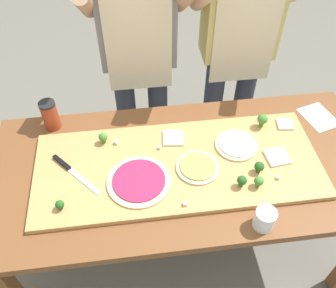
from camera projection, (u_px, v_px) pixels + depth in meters
name	position (u px, v px, depth m)	size (l,w,h in m)	color
ground_plane	(181.00, 246.00, 2.26)	(8.00, 8.00, 0.00)	#6B665B
prep_table	(185.00, 178.00, 1.74)	(1.77, 0.82, 0.80)	brown
cutting_board	(178.00, 165.00, 1.65)	(1.28, 0.52, 0.02)	tan
chefs_knife	(69.00, 169.00, 1.62)	(0.22, 0.24, 0.02)	#B7BABF
pizza_whole_pesto_green	(198.00, 167.00, 1.62)	(0.19, 0.19, 0.02)	beige
pizza_whole_cheese_artichoke	(236.00, 145.00, 1.71)	(0.20, 0.20, 0.02)	beige
pizza_whole_beet_magenta	(139.00, 181.00, 1.57)	(0.28, 0.28, 0.02)	beige
pizza_slice_center	(277.00, 157.00, 1.66)	(0.10, 0.10, 0.01)	silver
pizza_slice_near_right	(285.00, 124.00, 1.80)	(0.07, 0.07, 0.01)	silver
pizza_slice_near_left	(173.00, 138.00, 1.74)	(0.10, 0.10, 0.01)	silver
broccoli_floret_front_left	(259.00, 167.00, 1.59)	(0.04, 0.04, 0.06)	#2C5915
broccoli_floret_center_right	(103.00, 137.00, 1.70)	(0.04, 0.04, 0.06)	#487A23
broccoli_floret_front_right	(60.00, 205.00, 1.47)	(0.04, 0.04, 0.05)	#2C5915
broccoli_floret_back_mid	(242.00, 181.00, 1.53)	(0.04, 0.04, 0.06)	#2C5915
broccoli_floret_back_right	(262.00, 120.00, 1.77)	(0.05, 0.05, 0.07)	#487A23
broccoli_floret_center_left	(259.00, 181.00, 1.54)	(0.04, 0.04, 0.06)	#487A23
cheese_crumble_a	(160.00, 147.00, 1.70)	(0.02, 0.02, 0.02)	white
cheese_crumble_b	(278.00, 177.00, 1.58)	(0.01, 0.01, 0.01)	silver
cheese_crumble_c	(185.00, 204.00, 1.49)	(0.02, 0.02, 0.02)	white
cheese_crumble_d	(116.00, 142.00, 1.72)	(0.02, 0.02, 0.02)	white
flour_cup	(264.00, 220.00, 1.43)	(0.08, 0.08, 0.09)	white
sauce_jar	(50.00, 115.00, 1.78)	(0.08, 0.08, 0.16)	#99381E
recipe_note	(319.00, 117.00, 1.88)	(0.14, 0.19, 0.00)	white
cook_left	(138.00, 46.00, 1.96)	(0.54, 0.39, 1.67)	#333847
cook_right	(239.00, 38.00, 2.01)	(0.54, 0.39, 1.67)	#333847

